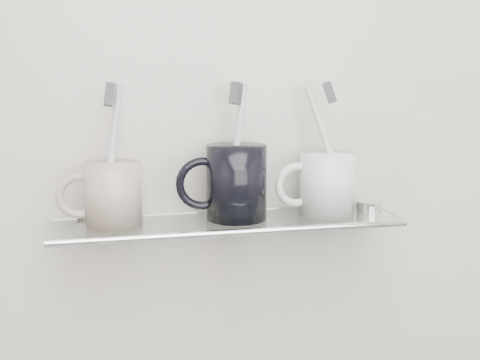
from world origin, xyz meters
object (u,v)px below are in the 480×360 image
object	(u,v)px
mug_left	(113,194)
mug_center	(236,182)
shelf_glass	(228,222)
mug_right	(327,184)

from	to	relation	value
mug_left	mug_center	bearing A→B (deg)	7.37
shelf_glass	mug_center	world-z (taller)	mug_center
shelf_glass	mug_right	size ratio (longest dim) A/B	5.42
mug_right	mug_center	bearing A→B (deg)	155.52
mug_left	mug_center	size ratio (longest dim) A/B	0.82
mug_left	mug_center	world-z (taller)	mug_center
shelf_glass	mug_left	xyz separation A→B (m)	(-0.16, 0.00, 0.05)
mug_right	shelf_glass	bearing A→B (deg)	157.41
mug_left	mug_right	size ratio (longest dim) A/B	0.95
mug_center	mug_right	world-z (taller)	mug_center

